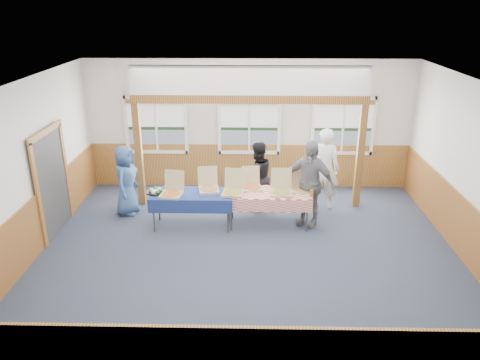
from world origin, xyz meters
name	(u,v)px	position (x,y,z in m)	size (l,w,h in m)	color
floor	(248,254)	(0.00, 0.00, 0.00)	(8.00, 8.00, 0.00)	#293143
ceiling	(249,84)	(0.00, 0.00, 3.20)	(8.00, 8.00, 0.00)	white
wall_back	(249,125)	(0.00, 3.50, 1.60)	(8.00, 8.00, 0.00)	silver
wall_front	(247,290)	(0.00, -3.50, 1.60)	(8.00, 8.00, 0.00)	silver
wall_left	(25,173)	(-4.00, 0.00, 1.60)	(8.00, 8.00, 0.00)	silver
wall_right	(477,177)	(4.00, 0.00, 1.60)	(8.00, 8.00, 0.00)	silver
wainscot_back	(249,165)	(0.00, 3.48, 0.55)	(7.98, 0.05, 1.10)	brown
wainscot_left	(36,226)	(-3.98, 0.00, 0.55)	(0.05, 6.98, 1.10)	brown
wainscot_right	(465,230)	(3.98, 0.00, 0.55)	(0.05, 6.98, 1.10)	brown
cased_opening	(52,183)	(-3.96, 0.90, 1.05)	(0.06, 1.30, 2.10)	#343434
window_left	(156,122)	(-2.30, 3.46, 1.68)	(1.56, 0.10, 1.46)	white
window_mid	(249,122)	(0.00, 3.46, 1.68)	(1.56, 0.10, 1.46)	white
window_right	(343,123)	(2.30, 3.46, 1.68)	(1.56, 0.10, 1.46)	white
post_left	(139,155)	(-2.50, 2.30, 1.20)	(0.15, 0.15, 2.40)	#572A13
post_right	(360,156)	(2.50, 2.30, 1.20)	(0.15, 0.15, 2.40)	#572A13
cross_beam	(249,99)	(0.00, 2.30, 2.49)	(5.15, 0.18, 0.18)	#572A13
table_left	(192,196)	(-1.18, 1.15, 0.70)	(1.84, 1.22, 0.76)	#343434
table_right	(269,195)	(0.43, 1.24, 0.70)	(1.89, 1.35, 0.76)	#343434
pizza_box_a	(172,192)	(-1.57, 1.04, 0.83)	(0.49, 0.57, 0.45)	tan
pizza_box_b	(209,187)	(-0.84, 1.31, 0.82)	(0.49, 0.57, 0.45)	tan
pizza_box_c	(233,190)	(-0.32, 1.15, 0.83)	(0.49, 0.57, 0.47)	tan
pizza_box_d	(252,185)	(0.07, 1.44, 0.82)	(0.46, 0.53, 0.42)	tan
pizza_box_e	(281,190)	(0.68, 1.17, 0.83)	(0.44, 0.53, 0.47)	tan
pizza_box_f	(300,187)	(1.07, 1.39, 0.82)	(0.44, 0.52, 0.43)	tan
veggie_tray	(155,191)	(-1.93, 1.15, 0.79)	(0.38, 0.38, 0.09)	black
drink_glass	(312,194)	(1.28, 0.99, 0.83)	(0.07, 0.07, 0.15)	#A06C1A
woman_white	(324,169)	(1.70, 2.21, 0.94)	(0.68, 0.45, 1.88)	white
woman_black	(257,177)	(0.19, 2.03, 0.80)	(0.78, 0.61, 1.60)	black
man_blue	(126,180)	(-2.70, 1.78, 0.79)	(0.77, 0.50, 1.58)	#395A8F
person_grey	(309,183)	(1.26, 1.32, 0.93)	(1.09, 0.45, 1.86)	slate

